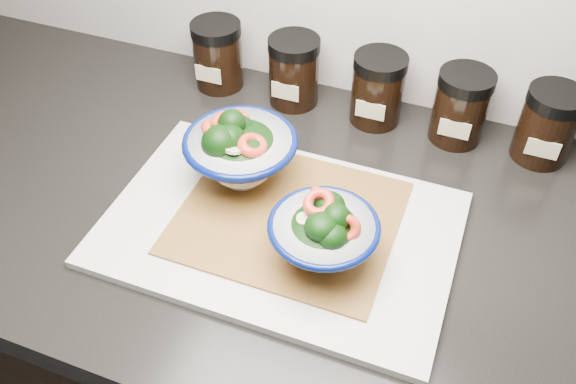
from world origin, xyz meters
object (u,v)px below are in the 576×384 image
at_px(spice_jar_a, 218,55).
at_px(spice_jar_b, 294,71).
at_px(cutting_board, 280,229).
at_px(bowl_left, 239,150).
at_px(spice_jar_c, 378,89).
at_px(spice_jar_d, 461,106).
at_px(bowl_right, 324,233).
at_px(spice_jar_e, 548,125).

bearing_deg(spice_jar_a, spice_jar_b, 0.00).
relative_size(cutting_board, spice_jar_a, 3.98).
xyz_separation_m(bowl_left, spice_jar_b, (-0.00, 0.22, -0.01)).
xyz_separation_m(spice_jar_a, spice_jar_c, (0.27, 0.00, 0.00)).
bearing_deg(spice_jar_d, spice_jar_b, 180.00).
height_order(bowl_left, bowl_right, bowl_left).
relative_size(spice_jar_a, spice_jar_d, 1.00).
bearing_deg(spice_jar_a, spice_jar_d, 0.00).
distance_m(cutting_board, spice_jar_e, 0.41).
distance_m(spice_jar_c, spice_jar_d, 0.13).
distance_m(bowl_right, spice_jar_d, 0.33).
relative_size(cutting_board, spice_jar_c, 3.98).
distance_m(spice_jar_a, spice_jar_c, 0.27).
xyz_separation_m(cutting_board, bowl_left, (-0.08, 0.06, 0.06)).
bearing_deg(bowl_right, spice_jar_d, 70.76).
bearing_deg(bowl_right, spice_jar_b, 116.39).
height_order(cutting_board, spice_jar_c, spice_jar_c).
distance_m(spice_jar_a, spice_jar_b, 0.13).
bearing_deg(spice_jar_b, bowl_right, -63.61).
height_order(spice_jar_d, spice_jar_e, same).
relative_size(spice_jar_c, spice_jar_e, 1.00).
relative_size(spice_jar_c, spice_jar_d, 1.00).
bearing_deg(spice_jar_b, spice_jar_d, 0.00).
distance_m(bowl_left, spice_jar_d, 0.34).
bearing_deg(bowl_right, spice_jar_c, 93.23).
bearing_deg(cutting_board, spice_jar_c, 79.44).
bearing_deg(cutting_board, spice_jar_e, 42.79).
bearing_deg(spice_jar_e, bowl_left, -150.58).
height_order(spice_jar_a, spice_jar_e, same).
bearing_deg(spice_jar_a, cutting_board, -51.95).
bearing_deg(spice_jar_d, spice_jar_e, 0.00).
height_order(bowl_left, spice_jar_c, bowl_left).
bearing_deg(spice_jar_d, spice_jar_c, 180.00).
height_order(bowl_right, spice_jar_e, same).
xyz_separation_m(spice_jar_b, spice_jar_e, (0.39, 0.00, 0.00)).
height_order(spice_jar_a, spice_jar_c, same).
xyz_separation_m(bowl_right, spice_jar_c, (-0.02, 0.31, -0.00)).
xyz_separation_m(spice_jar_d, spice_jar_e, (0.12, 0.00, 0.00)).
bearing_deg(spice_jar_d, spice_jar_a, 180.00).
distance_m(bowl_left, bowl_right, 0.18).
bearing_deg(spice_jar_a, bowl_left, -57.90).
bearing_deg(cutting_board, spice_jar_a, 128.05).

